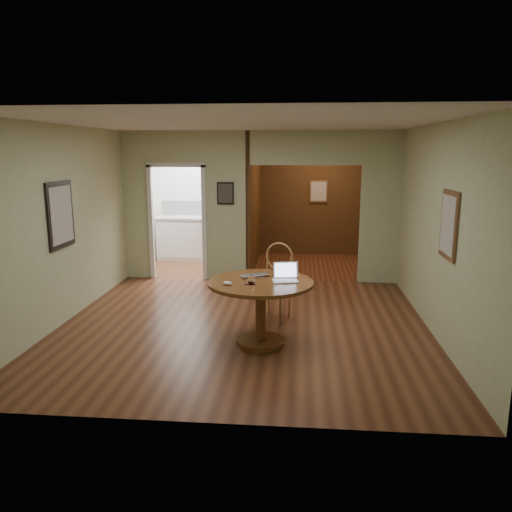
# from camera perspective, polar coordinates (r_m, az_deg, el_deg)

# --- Properties ---
(floor) EXTENTS (5.00, 5.00, 0.00)m
(floor) POSITION_cam_1_polar(r_m,az_deg,el_deg) (6.89, -1.45, -7.99)
(floor) COLOR #462114
(floor) RESTS_ON ground
(room_shell) EXTENTS (5.20, 7.50, 5.00)m
(room_shell) POSITION_cam_1_polar(r_m,az_deg,el_deg) (9.67, -2.16, 5.62)
(room_shell) COLOR silver
(room_shell) RESTS_ON ground
(dining_table) EXTENTS (1.28, 1.28, 0.80)m
(dining_table) POSITION_cam_1_polar(r_m,az_deg,el_deg) (6.10, 0.53, -4.77)
(dining_table) COLOR brown
(dining_table) RESTS_ON ground
(chair) EXTENTS (0.59, 0.59, 1.09)m
(chair) POSITION_cam_1_polar(r_m,az_deg,el_deg) (7.03, 2.34, -2.43)
(chair) COLOR #A4733A
(chair) RESTS_ON ground
(open_laptop) EXTENTS (0.34, 0.32, 0.21)m
(open_laptop) POSITION_cam_1_polar(r_m,az_deg,el_deg) (6.08, 3.38, -2.23)
(open_laptop) COLOR white
(open_laptop) RESTS_ON dining_table
(closed_laptop) EXTENTS (0.44, 0.39, 0.03)m
(closed_laptop) POSITION_cam_1_polar(r_m,az_deg,el_deg) (6.19, 0.07, -2.37)
(closed_laptop) COLOR #B1B0B5
(closed_laptop) RESTS_ON dining_table
(mouse) EXTENTS (0.13, 0.09, 0.05)m
(mouse) POSITION_cam_1_polar(r_m,az_deg,el_deg) (5.86, -3.30, -3.13)
(mouse) COLOR white
(mouse) RESTS_ON dining_table
(wine_glass) EXTENTS (0.09, 0.09, 0.10)m
(wine_glass) POSITION_cam_1_polar(r_m,az_deg,el_deg) (5.88, -0.55, -2.76)
(wine_glass) COLOR white
(wine_glass) RESTS_ON dining_table
(pen) EXTENTS (0.14, 0.03, 0.01)m
(pen) POSITION_cam_1_polar(r_m,az_deg,el_deg) (5.89, -0.73, -3.25)
(pen) COLOR #0B0F51
(pen) RESTS_ON dining_table
(kitchen_cabinet) EXTENTS (2.06, 0.60, 0.94)m
(kitchen_cabinet) POSITION_cam_1_polar(r_m,az_deg,el_deg) (11.00, -5.96, 2.05)
(kitchen_cabinet) COLOR white
(kitchen_cabinet) RESTS_ON ground
(grocery_bag) EXTENTS (0.38, 0.34, 0.33)m
(grocery_bag) POSITION_cam_1_polar(r_m,az_deg,el_deg) (10.85, -4.18, 5.32)
(grocery_bag) COLOR beige
(grocery_bag) RESTS_ON kitchen_cabinet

